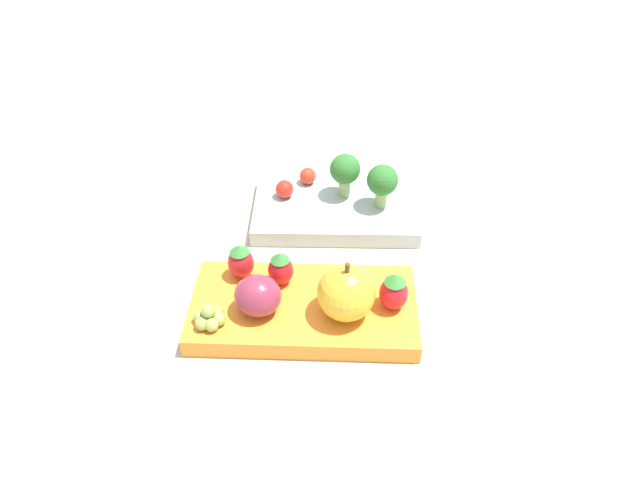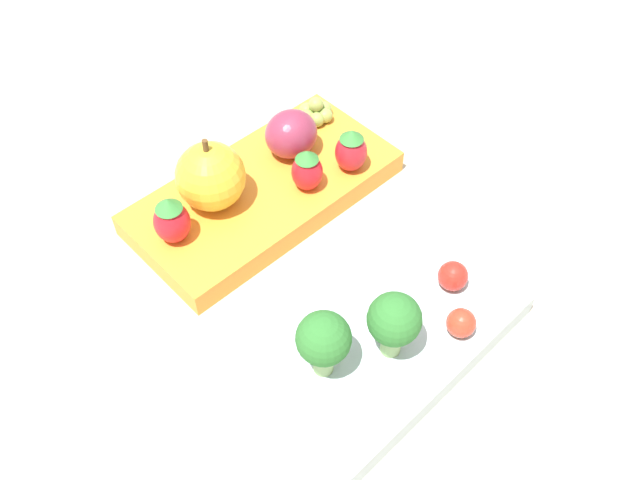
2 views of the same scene
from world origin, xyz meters
TOP-DOWN VIEW (x-y plane):
  - ground_plane at (0.00, 0.00)m, footprint 4.00×4.00m
  - bento_box_savoury at (0.01, 0.09)m, footprint 0.21×0.15m
  - bento_box_fruit at (-0.00, -0.08)m, footprint 0.24×0.14m
  - broccoli_floret_0 at (0.06, 0.09)m, footprint 0.04×0.04m
  - broccoli_floret_1 at (0.02, 0.10)m, footprint 0.04×0.04m
  - cherry_tomato_0 at (-0.03, 0.12)m, footprint 0.02×0.02m
  - cherry_tomato_1 at (-0.06, 0.09)m, footprint 0.02×0.02m
  - apple at (0.04, -0.09)m, footprint 0.06×0.06m
  - strawberry_0 at (-0.07, -0.06)m, footprint 0.03×0.03m
  - strawberry_1 at (0.09, -0.07)m, footprint 0.03×0.03m
  - strawberry_2 at (-0.03, -0.06)m, footprint 0.03×0.03m
  - plum at (-0.04, -0.10)m, footprint 0.05×0.04m
  - grape_cluster at (-0.08, -0.12)m, footprint 0.03×0.03m

SIDE VIEW (x-z plane):
  - ground_plane at x=0.00m, z-range 0.00..0.00m
  - bento_box_savoury at x=0.01m, z-range 0.00..0.02m
  - bento_box_fruit at x=0.00m, z-range 0.00..0.02m
  - grape_cluster at x=-0.08m, z-range 0.02..0.04m
  - cherry_tomato_0 at x=-0.03m, z-range 0.02..0.04m
  - cherry_tomato_1 at x=-0.06m, z-range 0.02..0.04m
  - strawberry_2 at x=-0.03m, z-range 0.02..0.06m
  - strawberry_0 at x=-0.07m, z-range 0.02..0.06m
  - plum at x=-0.04m, z-range 0.02..0.06m
  - strawberry_1 at x=0.09m, z-range 0.02..0.06m
  - apple at x=0.04m, z-range 0.02..0.08m
  - broccoli_floret_0 at x=0.06m, z-range 0.03..0.08m
  - broccoli_floret_1 at x=0.02m, z-range 0.03..0.09m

